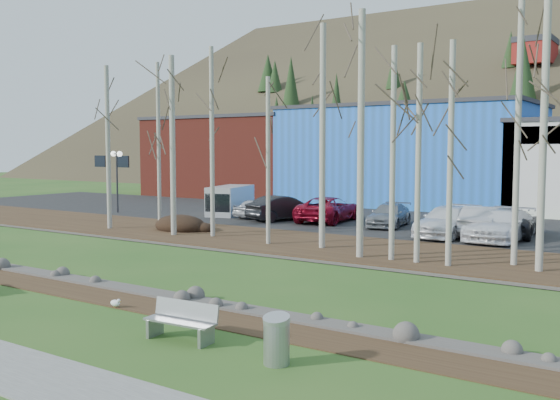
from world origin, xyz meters
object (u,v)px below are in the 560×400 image
Objects in this scene: van_grey at (229,200)px; litter_bin at (277,342)px; seagull at (116,303)px; street_lamp at (117,164)px; car_4 at (442,219)px; car_7 at (503,225)px; car_5 at (482,221)px; bench_intact at (182,321)px; car_0 at (259,208)px; car_3 at (389,215)px; car_1 at (283,208)px; car_2 at (328,209)px; car_8 at (496,225)px; car_9 at (447,221)px; car_6 at (513,223)px.

litter_bin is at bearing -65.50° from van_grey.
street_lamp is at bearing 137.30° from seagull.
litter_bin reaches higher than seagull.
street_lamp reaches higher than car_4.
car_7 is 1.10× the size of van_grey.
van_grey is (-17.58, 1.03, 0.19)m from car_5.
bench_intact is 0.36× the size of car_7.
car_0 is at bearing -22.91° from van_grey.
car_5 is (5.74, -1.13, 0.14)m from car_3.
car_1 is 2.97m from car_2.
car_2 is at bearing 106.52° from bench_intact.
car_1 is 4.95m from van_grey.
car_0 is 4.98m from car_2.
car_8 is at bearing -177.09° from car_7.
car_3 is 3.41m from car_4.
car_3 is 1.12× the size of car_4.
bench_intact is 20.62m from car_9.
car_2 is at bearing -14.29° from van_grey.
car_1 reaches higher than litter_bin.
car_1 is at bearing -24.08° from van_grey.
car_7 and car_8 have the same top height.
car_9 is at bearing -35.51° from car_3.
car_4 is at bearing 157.58° from car_8.
car_3 is 0.85× the size of car_9.
car_1 reaches higher than seagull.
street_lamp is 0.78× the size of car_2.
car_1 is 0.99× the size of car_5.
bench_intact is 27.89m from van_grey.
car_4 is at bearing -17.94° from car_3.
car_3 is at bearing 173.04° from car_2.
street_lamp is 0.91× the size of car_5.
car_7 is at bearing 85.55° from car_6.
car_6 is 2.00m from car_7.
car_5 is 1.84m from car_9.
van_grey is (-4.89, 0.74, 0.20)m from car_1.
litter_bin is at bearing -86.99° from car_4.
van_grey reaches higher than car_6.
van_grey is at bearing 121.69° from bench_intact.
car_0 is 0.66× the size of car_2.
car_1 is at bearing 177.58° from car_7.
van_grey reaches higher than car_0.
car_7 is 0.31m from car_8.
street_lamp reaches higher than bench_intact.
car_4 is at bearing 159.51° from car_7.
car_4 reaches higher than seagull.
van_grey reaches higher than bench_intact.
street_lamp is at bearing 6.55° from car_2.
van_grey is at bearing 176.64° from car_8.
litter_bin is 22.78m from car_6.
car_0 is 0.78× the size of car_1.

